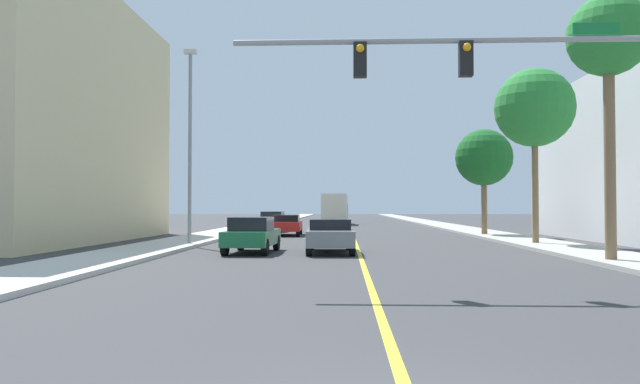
{
  "coord_description": "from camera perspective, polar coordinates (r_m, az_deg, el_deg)",
  "views": [
    {
      "loc": [
        -0.62,
        -4.47,
        1.83
      ],
      "look_at": [
        -1.56,
        18.94,
        2.42
      ],
      "focal_mm": 32.56,
      "sensor_mm": 36.0,
      "label": 1
    }
  ],
  "objects": [
    {
      "name": "ground",
      "position": [
        46.51,
        3.08,
        -3.7
      ],
      "size": [
        192.0,
        192.0,
        0.0
      ],
      "primitive_type": "plane",
      "color": "#38383A"
    },
    {
      "name": "car_gray",
      "position": [
        23.06,
        1.01,
        -4.24
      ],
      "size": [
        1.94,
        4.41,
        1.33
      ],
      "rotation": [
        0.0,
        0.0,
        0.03
      ],
      "color": "slate",
      "rests_on": "ground"
    },
    {
      "name": "palm_far",
      "position": [
        37.27,
        15.81,
        3.24
      ],
      "size": [
        3.5,
        3.5,
        6.48
      ],
      "color": "brown",
      "rests_on": "sidewalk_right"
    },
    {
      "name": "lane_marking_center",
      "position": [
        46.51,
        3.08,
        -3.69
      ],
      "size": [
        0.16,
        144.0,
        0.01
      ],
      "primitive_type": "cube",
      "color": "yellow",
      "rests_on": "ground"
    },
    {
      "name": "traffic_signal_mast",
      "position": [
        14.97,
        20.84,
        9.59
      ],
      "size": [
        10.96,
        0.36,
        6.06
      ],
      "color": "gray",
      "rests_on": "sidewalk_right"
    },
    {
      "name": "car_red",
      "position": [
        36.85,
        -3.34,
        -3.19
      ],
      "size": [
        1.98,
        4.55,
        1.31
      ],
      "rotation": [
        0.0,
        0.0,
        0.03
      ],
      "color": "red",
      "rests_on": "ground"
    },
    {
      "name": "delivery_truck",
      "position": [
        59.23,
        1.5,
        -1.62
      ],
      "size": [
        2.68,
        7.75,
        3.09
      ],
      "rotation": [
        0.0,
        0.0,
        -0.04
      ],
      "color": "#194799",
      "rests_on": "ground"
    },
    {
      "name": "car_silver",
      "position": [
        42.83,
        -4.67,
        -2.86
      ],
      "size": [
        1.74,
        4.43,
        1.47
      ],
      "rotation": [
        0.0,
        0.0,
        3.14
      ],
      "color": "#BCBCC1",
      "rests_on": "ground"
    },
    {
      "name": "building_left_near",
      "position": [
        34.8,
        -28.94,
        6.32
      ],
      "size": [
        12.31,
        18.43,
        12.84
      ],
      "primitive_type": "cube",
      "color": "beige",
      "rests_on": "ground"
    },
    {
      "name": "sidewalk_right",
      "position": [
        47.42,
        13.65,
        -3.53
      ],
      "size": [
        3.03,
        168.0,
        0.15
      ],
      "primitive_type": "cube",
      "color": "#9E9B93",
      "rests_on": "ground"
    },
    {
      "name": "car_green",
      "position": [
        23.11,
        -6.7,
        -4.16
      ],
      "size": [
        1.86,
        3.97,
        1.42
      ],
      "rotation": [
        0.0,
        0.0,
        -0.04
      ],
      "color": "#196638",
      "rests_on": "ground"
    },
    {
      "name": "street_lamp",
      "position": [
        27.42,
        -12.66,
        5.32
      ],
      "size": [
        0.56,
        0.28,
        8.93
      ],
      "color": "gray",
      "rests_on": "sidewalk_left"
    },
    {
      "name": "palm_near",
      "position": [
        21.35,
        26.47,
        13.15
      ],
      "size": [
        2.59,
        2.59,
        8.47
      ],
      "color": "brown",
      "rests_on": "sidewalk_right"
    },
    {
      "name": "palm_mid",
      "position": [
        29.27,
        20.34,
        7.7
      ],
      "size": [
        3.68,
        3.68,
        8.17
      ],
      "color": "brown",
      "rests_on": "sidewalk_right"
    },
    {
      "name": "sidewalk_left",
      "position": [
        47.19,
        -7.55,
        -3.57
      ],
      "size": [
        3.03,
        168.0,
        0.15
      ],
      "primitive_type": "cube",
      "color": "beige",
      "rests_on": "ground"
    }
  ]
}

